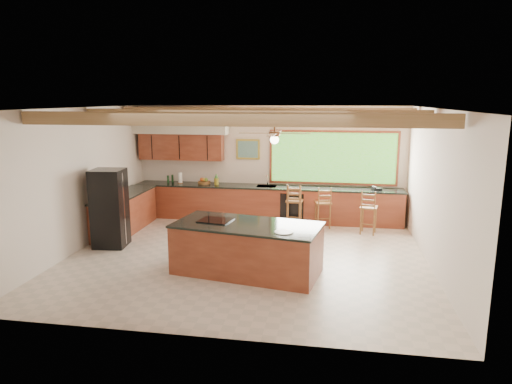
# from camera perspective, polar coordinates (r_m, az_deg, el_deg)

# --- Properties ---
(ground) EXTENTS (7.20, 7.20, 0.00)m
(ground) POSITION_cam_1_polar(r_m,az_deg,el_deg) (9.45, -1.22, -8.08)
(ground) COLOR #BCAE9C
(ground) RESTS_ON ground
(room_shell) EXTENTS (7.27, 6.54, 3.02)m
(room_shell) POSITION_cam_1_polar(r_m,az_deg,el_deg) (9.61, -1.55, 5.82)
(room_shell) COLOR beige
(room_shell) RESTS_ON ground
(counter_run) EXTENTS (7.12, 3.10, 1.22)m
(counter_run) POSITION_cam_1_polar(r_m,az_deg,el_deg) (11.84, -2.88, -1.66)
(counter_run) COLOR brown
(counter_run) RESTS_ON ground
(island) EXTENTS (2.85, 1.70, 0.95)m
(island) POSITION_cam_1_polar(r_m,az_deg,el_deg) (8.51, -1.12, -7.01)
(island) COLOR brown
(island) RESTS_ON ground
(refrigerator) EXTENTS (0.73, 0.71, 1.70)m
(refrigerator) POSITION_cam_1_polar(r_m,az_deg,el_deg) (10.37, -17.82, -1.95)
(refrigerator) COLOR black
(refrigerator) RESTS_ON ground
(bar_stool_a) EXTENTS (0.40, 0.40, 1.08)m
(bar_stool_a) POSITION_cam_1_polar(r_m,az_deg,el_deg) (11.45, 4.83, -1.24)
(bar_stool_a) COLOR brown
(bar_stool_a) RESTS_ON ground
(bar_stool_b) EXTENTS (0.44, 0.44, 1.10)m
(bar_stool_b) POSITION_cam_1_polar(r_m,az_deg,el_deg) (11.45, 4.83, -1.19)
(bar_stool_b) COLOR brown
(bar_stool_b) RESTS_ON ground
(bar_stool_c) EXTENTS (0.46, 0.46, 1.06)m
(bar_stool_c) POSITION_cam_1_polar(r_m,az_deg,el_deg) (11.42, 8.38, -1.44)
(bar_stool_c) COLOR brown
(bar_stool_c) RESTS_ON ground
(bar_stool_d) EXTENTS (0.45, 0.45, 1.07)m
(bar_stool_d) POSITION_cam_1_polar(r_m,az_deg,el_deg) (11.10, 13.95, -2.00)
(bar_stool_d) COLOR brown
(bar_stool_d) RESTS_ON ground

